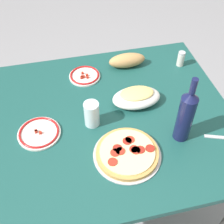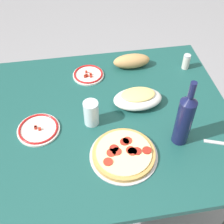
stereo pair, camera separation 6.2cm
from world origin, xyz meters
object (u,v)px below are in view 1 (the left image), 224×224
Objects in this scene: spice_shaker at (181,59)px; water_glass at (92,114)px; pepperoni_pizza at (127,153)px; wine_bottle at (186,115)px; bread_loaf at (127,60)px; dining_table at (112,132)px; side_plate_near at (39,133)px; side_plate_far at (85,76)px; baked_pasta_dish at (136,97)px.

water_glass is at bearing -150.46° from spice_shaker.
pepperoni_pizza is at bearing -130.54° from spice_shaker.
wine_bottle is (0.26, 0.05, 0.12)m from pepperoni_pizza.
dining_table is at bearing -115.39° from bread_loaf.
pepperoni_pizza is at bearing -29.38° from side_plate_near.
dining_table is 3.46× the size of wine_bottle.
spice_shaker reaches higher than side_plate_far.
dining_table is 4.82× the size of baked_pasta_dish.
baked_pasta_dish is 0.49m from side_plate_near.
side_plate_far is (-0.22, 0.26, -0.03)m from baked_pasta_dish.
dining_table is 0.35m from side_plate_far.
water_glass is at bearing 2.40° from side_plate_near.
bread_loaf reaches higher than baked_pasta_dish.
wine_bottle reaches higher than baked_pasta_dish.
wine_bottle is at bearing -24.08° from water_glass.
wine_bottle is 1.98× the size of side_plate_far.
wine_bottle is 1.62× the size of bread_loaf.
side_plate_far is at bearing -170.59° from bread_loaf.
water_glass is (-0.24, -0.08, 0.02)m from baked_pasta_dish.
pepperoni_pizza is 1.72× the size of side_plate_far.
water_glass reaches higher than side_plate_far.
spice_shaker is at bearing 22.20° from side_plate_near.
side_plate_near is at bearing 150.62° from pepperoni_pizza.
baked_pasta_dish is 1.16× the size of bread_loaf.
side_plate_near is 0.94× the size of bread_loaf.
wine_bottle is at bearing -55.30° from side_plate_far.
pepperoni_pizza is 0.87× the size of wine_bottle.
side_plate_far is at bearing 178.06° from spice_shaker.
dining_table is 0.22m from baked_pasta_dish.
water_glass is at bearing -160.63° from baked_pasta_dish.
spice_shaker is (0.20, 0.49, -0.10)m from wine_bottle.
spice_shaker is (0.30, -0.06, 0.00)m from bread_loaf.
baked_pasta_dish reaches higher than side_plate_far.
baked_pasta_dish is (0.14, 0.06, 0.16)m from dining_table.
bread_loaf is at bearing 74.98° from pepperoni_pizza.
dining_table is 3.98× the size of pepperoni_pizza.
baked_pasta_dish is 0.41m from spice_shaker.
water_glass reaches higher than spice_shaker.
dining_table is 5.61× the size of bread_loaf.
baked_pasta_dish is 0.25m from water_glass.
water_glass is 0.34m from side_plate_far.
pepperoni_pizza is 0.24m from water_glass.
dining_table is at bearing 145.45° from wine_bottle.
spice_shaker is (0.81, 0.33, 0.03)m from side_plate_near.
baked_pasta_dish is 2.76× the size of spice_shaker.
water_glass is (-0.10, -0.02, 0.18)m from dining_table.
dining_table is 0.58m from spice_shaker.
baked_pasta_dish is at bearing -144.18° from spice_shaker.
baked_pasta_dish is 0.30m from wine_bottle.
pepperoni_pizza reaches higher than side_plate_far.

